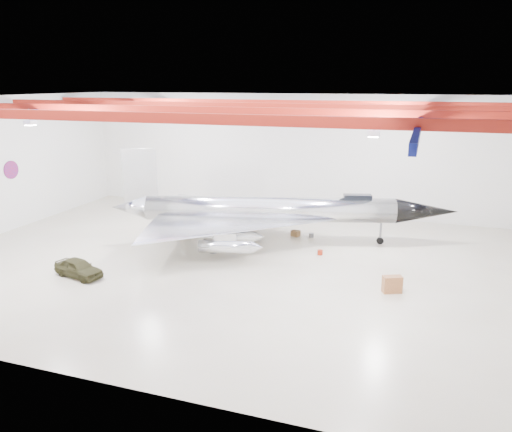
% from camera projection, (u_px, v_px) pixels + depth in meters
% --- Properties ---
extents(floor, '(40.00, 40.00, 0.00)m').
position_uv_depth(floor, '(227.00, 262.00, 34.50)').
color(floor, '#B7A991').
rests_on(floor, ground).
extents(wall_back, '(40.00, 0.00, 40.00)m').
position_uv_depth(wall_back, '(286.00, 154.00, 46.78)').
color(wall_back, silver).
rests_on(wall_back, floor).
extents(ceiling, '(40.00, 40.00, 0.00)m').
position_uv_depth(ceiling, '(224.00, 99.00, 31.63)').
color(ceiling, '#0A0F38').
rests_on(ceiling, wall_back).
extents(ceiling_structure, '(39.50, 29.50, 1.08)m').
position_uv_depth(ceiling_structure, '(224.00, 110.00, 31.81)').
color(ceiling_structure, maroon).
rests_on(ceiling_structure, ceiling).
extents(wall_roundel, '(0.10, 1.50, 1.50)m').
position_uv_depth(wall_roundel, '(11.00, 170.00, 41.20)').
color(wall_roundel, '#B21414').
rests_on(wall_roundel, wall_left).
extents(jet_aircraft, '(25.93, 18.58, 7.21)m').
position_uv_depth(jet_aircraft, '(269.00, 213.00, 38.08)').
color(jet_aircraft, silver).
rests_on(jet_aircraft, floor).
extents(jeep, '(3.72, 2.17, 1.19)m').
position_uv_depth(jeep, '(78.00, 268.00, 31.70)').
color(jeep, '#323019').
rests_on(jeep, floor).
extents(desk, '(1.24, 0.96, 1.02)m').
position_uv_depth(desk, '(392.00, 284.00, 29.35)').
color(desk, brown).
rests_on(desk, floor).
extents(crate_ply, '(0.55, 0.51, 0.31)m').
position_uv_depth(crate_ply, '(188.00, 235.00, 39.99)').
color(crate_ply, olive).
rests_on(crate_ply, floor).
extents(toolbox_red, '(0.46, 0.40, 0.28)m').
position_uv_depth(toolbox_red, '(276.00, 224.00, 43.15)').
color(toolbox_red, '#A02510').
rests_on(toolbox_red, floor).
extents(engine_drum, '(0.66, 0.66, 0.48)m').
position_uv_depth(engine_drum, '(213.00, 250.00, 36.24)').
color(engine_drum, '#59595B').
rests_on(engine_drum, floor).
extents(parts_bin, '(0.77, 0.69, 0.45)m').
position_uv_depth(parts_bin, '(296.00, 233.00, 40.19)').
color(parts_bin, olive).
rests_on(parts_bin, floor).
extents(crate_small, '(0.39, 0.32, 0.26)m').
position_uv_depth(crate_small, '(197.00, 227.00, 42.21)').
color(crate_small, '#59595B').
rests_on(crate_small, floor).
extents(tool_chest, '(0.50, 0.50, 0.34)m').
position_uv_depth(tool_chest, '(320.00, 252.00, 35.84)').
color(tool_chest, '#A02510').
rests_on(tool_chest, floor).
extents(oil_barrel, '(0.69, 0.58, 0.44)m').
position_uv_depth(oil_barrel, '(231.00, 240.00, 38.53)').
color(oil_barrel, olive).
rests_on(oil_barrel, floor).
extents(spares_box, '(0.47, 0.47, 0.35)m').
position_uv_depth(spares_box, '(311.00, 235.00, 39.85)').
color(spares_box, '#59595B').
rests_on(spares_box, floor).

